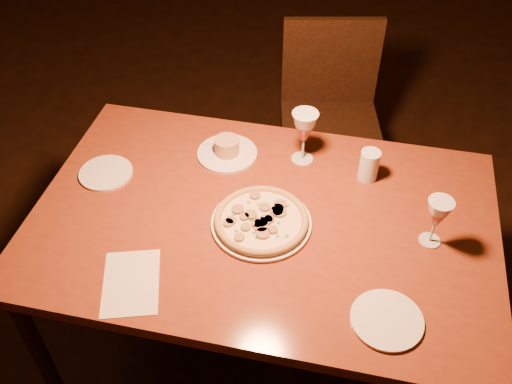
# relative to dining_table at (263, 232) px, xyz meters

# --- Properties ---
(floor) EXTENTS (7.00, 7.00, 0.00)m
(floor) POSITION_rel_dining_table_xyz_m (-0.29, 0.21, -0.73)
(floor) COLOR black
(floor) RESTS_ON ground
(dining_table) EXTENTS (1.52, 1.01, 0.80)m
(dining_table) POSITION_rel_dining_table_xyz_m (0.00, 0.00, 0.00)
(dining_table) COLOR brown
(dining_table) RESTS_ON floor
(chair_far) EXTENTS (0.55, 0.55, 0.94)m
(chair_far) POSITION_rel_dining_table_xyz_m (0.09, 0.99, -0.20)
(chair_far) COLOR black
(chair_far) RESTS_ON floor
(pizza_plate) EXTENTS (0.32, 0.32, 0.04)m
(pizza_plate) POSITION_rel_dining_table_xyz_m (0.00, -0.03, 0.09)
(pizza_plate) COLOR white
(pizza_plate) RESTS_ON dining_table
(ramekin_saucer) EXTENTS (0.22, 0.22, 0.07)m
(ramekin_saucer) POSITION_rel_dining_table_xyz_m (-0.20, 0.27, 0.09)
(ramekin_saucer) COLOR white
(ramekin_saucer) RESTS_ON dining_table
(wine_glass_far) EXTENTS (0.09, 0.09, 0.20)m
(wine_glass_far) POSITION_rel_dining_table_xyz_m (0.07, 0.31, 0.17)
(wine_glass_far) COLOR #A54C45
(wine_glass_far) RESTS_ON dining_table
(wine_glass_right) EXTENTS (0.08, 0.08, 0.17)m
(wine_glass_right) POSITION_rel_dining_table_xyz_m (0.53, 0.03, 0.16)
(wine_glass_right) COLOR #A54C45
(wine_glass_right) RESTS_ON dining_table
(water_tumbler) EXTENTS (0.07, 0.07, 0.11)m
(water_tumbler) POSITION_rel_dining_table_xyz_m (0.31, 0.27, 0.13)
(water_tumbler) COLOR silver
(water_tumbler) RESTS_ON dining_table
(side_plate_left) EXTENTS (0.19, 0.19, 0.01)m
(side_plate_left) POSITION_rel_dining_table_xyz_m (-0.58, 0.07, 0.08)
(side_plate_left) COLOR white
(side_plate_left) RESTS_ON dining_table
(side_plate_near) EXTENTS (0.20, 0.20, 0.01)m
(side_plate_near) POSITION_rel_dining_table_xyz_m (0.42, -0.30, 0.08)
(side_plate_near) COLOR white
(side_plate_near) RESTS_ON dining_table
(menu_card) EXTENTS (0.23, 0.28, 0.00)m
(menu_card) POSITION_rel_dining_table_xyz_m (-0.31, -0.35, 0.07)
(menu_card) COLOR silver
(menu_card) RESTS_ON dining_table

